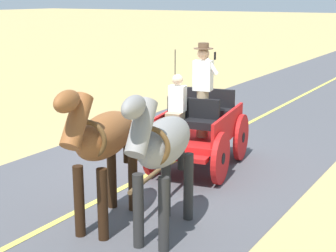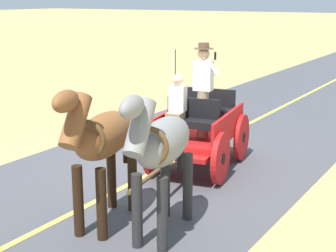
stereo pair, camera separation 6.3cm
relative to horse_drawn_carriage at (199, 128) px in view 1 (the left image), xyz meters
The scene contains 6 objects.
ground_plane 1.02m from the horse_drawn_carriage, ahead, with size 200.00×200.00×0.00m, color tan.
road_surface 1.02m from the horse_drawn_carriage, ahead, with size 5.69×160.00×0.01m, color #4C4C51.
road_centre_stripe 1.02m from the horse_drawn_carriage, ahead, with size 0.12×160.00×0.00m, color #DBCC4C.
horse_drawn_carriage is the anchor object (origin of this frame).
horse_near_side 3.11m from the horse_drawn_carriage, 108.83° to the left, with size 0.88×2.15×2.21m.
horse_off_side 3.11m from the horse_drawn_carriage, 91.52° to the left, with size 0.90×2.15×2.21m.
Camera 1 is at (-5.23, 8.50, 3.33)m, focal length 54.97 mm.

